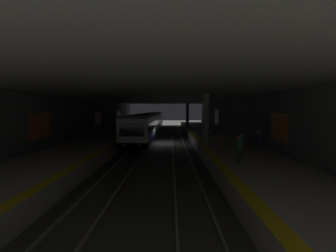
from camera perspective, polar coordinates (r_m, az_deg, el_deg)
The scene contains 22 objects.
ground_plane at distance 28.10m, azimuth -1.90°, elevation -4.48°, with size 120.00×120.00×0.00m, color #42423F.
track_left at distance 28.07m, azimuth 2.60°, elevation -4.32°, with size 60.00×1.53×0.16m.
track_right at distance 28.27m, azimuth -6.38°, elevation -4.29°, with size 60.00×1.53×0.16m.
platform_left at distance 28.49m, azimuth 11.39°, elevation -3.37°, with size 60.00×5.30×1.06m.
platform_right at distance 29.06m, azimuth -14.94°, elevation -3.28°, with size 60.00×5.30×1.06m.
wall_left at distance 28.97m, azimuth 17.10°, elevation 1.17°, with size 60.00×0.56×5.60m.
wall_right at distance 29.80m, azimuth -20.39°, elevation 1.17°, with size 60.00×0.56×5.60m.
ceiling_slab at distance 27.82m, azimuth -1.93°, elevation 7.41°, with size 60.00×19.40×0.40m.
pillar_near at distance 19.73m, azimuth 9.69°, elevation 1.48°, with size 0.56×0.56×4.55m.
pillar_far at distance 41.17m, azimuth 4.99°, elevation 2.92°, with size 0.56×0.56×4.55m.
metro_train at distance 38.62m, azimuth -4.46°, elevation 0.91°, with size 37.38×2.83×3.49m.
bench_left_near at distance 22.20m, azimuth 19.82°, elevation -2.95°, with size 1.70×0.47×0.86m.
bench_left_mid at distance 37.74m, azimuth 11.79°, elevation 0.07°, with size 1.70×0.47×0.86m.
bench_right_near at distance 23.87m, azimuth -23.57°, elevation -2.57°, with size 1.70×0.47×0.86m.
bench_right_mid at distance 44.32m, azimuth -12.09°, elevation 0.67°, with size 1.70×0.47×0.86m.
person_waiting_near at distance 18.14m, azimuth 22.11°, elevation -3.31°, with size 0.60×0.23×1.69m.
person_walking_mid at distance 13.98m, azimuth 17.70°, elevation -5.46°, with size 0.60×0.23×1.65m.
person_standing_far at distance 16.02m, azimuth 18.28°, elevation -4.44°, with size 0.60×0.22×1.57m.
person_boarding at distance 37.95m, azimuth -11.54°, elevation 0.62°, with size 0.60×0.22×1.61m.
suitcase_rolling at distance 34.79m, azimuth -14.17°, elevation -0.68°, with size 0.43×0.24×0.90m.
backpack_on_floor at distance 29.84m, azimuth 11.96°, elevation -1.64°, with size 0.30×0.20×0.40m.
trash_bin at distance 24.03m, azimuth -21.50°, elevation -2.70°, with size 0.44×0.44×0.85m.
Camera 1 is at (-27.75, -1.26, 4.25)m, focal length 23.81 mm.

